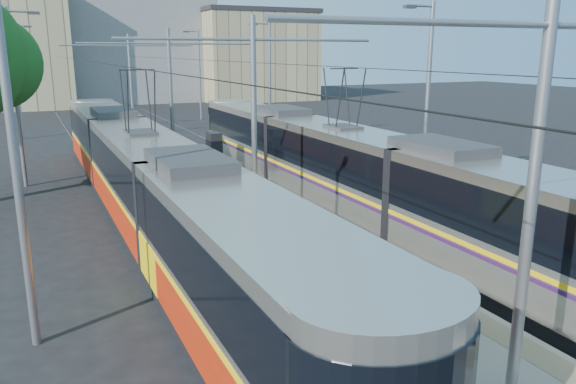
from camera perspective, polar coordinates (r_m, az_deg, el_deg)
ground at (r=13.93m, az=9.35°, el=-12.16°), size 160.00×160.00×0.00m
platform at (r=28.78m, az=-10.02°, el=1.94°), size 4.00×50.00×0.30m
tactile_strip_left at (r=28.42m, az=-12.86°, el=1.97°), size 0.70×50.00×0.01m
tactile_strip_right at (r=29.15m, az=-7.29°, el=2.51°), size 0.70×50.00×0.01m
rails at (r=28.81m, az=-10.01°, el=1.68°), size 8.71×70.00×0.03m
tram_left at (r=20.75m, az=-14.46°, el=1.38°), size 2.43×31.68×5.50m
tram_right at (r=21.62m, az=5.50°, el=2.69°), size 2.43×27.88×5.50m
catenary at (r=25.46m, az=-8.72°, el=10.37°), size 9.20×70.00×7.00m
street_lamps at (r=32.09m, az=-12.26°, el=10.36°), size 15.18×38.22×8.00m
shelter at (r=27.14m, az=-7.49°, el=3.96°), size 0.60×0.95×2.07m
building_centre at (r=75.42m, az=-15.59°, el=15.48°), size 18.36×14.28×17.03m
building_right at (r=73.45m, az=-3.47°, el=13.71°), size 14.28×10.20×11.15m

